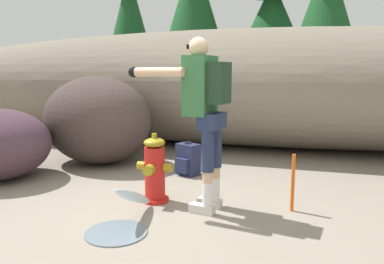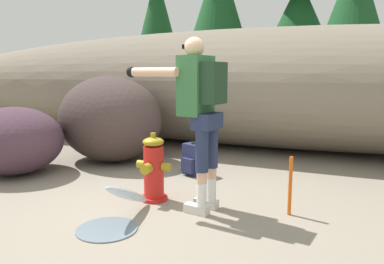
# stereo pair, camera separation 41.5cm
# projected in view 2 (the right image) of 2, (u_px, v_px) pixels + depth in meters

# --- Properties ---
(ground_plane) EXTENTS (56.00, 56.00, 0.04)m
(ground_plane) POSITION_uv_depth(u_px,v_px,m) (153.00, 208.00, 3.94)
(ground_plane) COLOR gray
(dirt_embankment) EXTENTS (17.79, 3.20, 2.25)m
(dirt_embankment) POSITION_uv_depth(u_px,v_px,m) (248.00, 88.00, 7.19)
(dirt_embankment) COLOR #756B5B
(dirt_embankment) RESTS_ON ground_plane
(fire_hydrant) EXTENTS (0.40, 0.35, 0.76)m
(fire_hydrant) POSITION_uv_depth(u_px,v_px,m) (154.00, 170.00, 4.07)
(fire_hydrant) COLOR red
(fire_hydrant) RESTS_ON ground_plane
(hydrant_water_jet) EXTENTS (0.56, 1.01, 0.44)m
(hydrant_water_jet) POSITION_uv_depth(u_px,v_px,m) (122.00, 205.00, 3.54)
(hydrant_water_jet) COLOR silver
(hydrant_water_jet) RESTS_ON ground_plane
(utility_worker) EXTENTS (1.02, 0.61, 1.76)m
(utility_worker) POSITION_uv_depth(u_px,v_px,m) (198.00, 102.00, 3.66)
(utility_worker) COLOR beige
(utility_worker) RESTS_ON ground_plane
(spare_backpack) EXTENTS (0.36, 0.35, 0.47)m
(spare_backpack) POSITION_uv_depth(u_px,v_px,m) (194.00, 160.00, 5.11)
(spare_backpack) COLOR #23284C
(spare_backpack) RESTS_ON ground_plane
(boulder_large) EXTENTS (1.87, 1.57, 1.37)m
(boulder_large) POSITION_uv_depth(u_px,v_px,m) (110.00, 119.00, 5.85)
(boulder_large) COLOR #403331
(boulder_large) RESTS_ON ground_plane
(boulder_mid) EXTENTS (1.87, 1.85, 0.94)m
(boulder_mid) POSITION_uv_depth(u_px,v_px,m) (14.00, 140.00, 5.15)
(boulder_mid) COLOR #452F3B
(boulder_mid) RESTS_ON ground_plane
(pine_tree_far_left) EXTENTS (1.82, 1.82, 7.20)m
(pine_tree_far_left) POSITION_uv_depth(u_px,v_px,m) (157.00, 2.00, 12.99)
(pine_tree_far_left) COLOR #47331E
(pine_tree_far_left) RESTS_ON ground_plane
(pine_tree_center) EXTENTS (2.39, 2.39, 5.81)m
(pine_tree_center) POSITION_uv_depth(u_px,v_px,m) (299.00, 7.00, 10.74)
(pine_tree_center) COLOR #47331E
(pine_tree_center) RESTS_ON ground_plane
(survey_stake) EXTENTS (0.04, 0.04, 0.60)m
(survey_stake) POSITION_uv_depth(u_px,v_px,m) (290.00, 186.00, 3.65)
(survey_stake) COLOR #E55914
(survey_stake) RESTS_ON ground_plane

